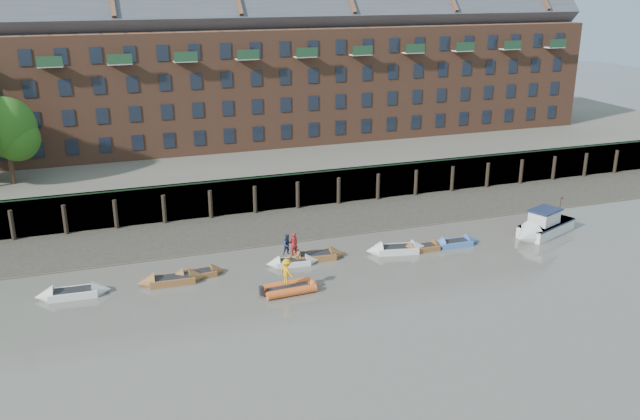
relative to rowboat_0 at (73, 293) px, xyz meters
name	(u,v)px	position (x,y,z in m)	size (l,w,h in m)	color
ground	(373,319)	(17.54, -9.49, -0.25)	(220.00, 220.00, 0.00)	#635E56
foreshore	(289,225)	(17.54, 8.51, -0.25)	(110.00, 8.00, 0.50)	#3D382F
mud_band	(301,238)	(17.54, 5.11, -0.25)	(110.00, 1.60, 0.10)	#4C4336
river_wall	(275,193)	(17.54, 12.89, 1.35)	(110.00, 1.23, 3.30)	#2D2A26
bank_terrace	(241,157)	(17.54, 26.51, 1.35)	(110.00, 28.00, 3.20)	#5E594D
apartment_terrace	(235,51)	(17.54, 27.51, 12.58)	(80.60, 15.56, 20.98)	brown
rowboat_0	(73,293)	(0.00, 0.00, 0.00)	(4.90, 1.66, 1.40)	silver
rowboat_1	(172,280)	(6.49, -0.05, 0.00)	(4.81, 1.58, 1.38)	brown
rowboat_2	(197,274)	(8.30, 0.42, -0.04)	(4.16, 1.48, 1.19)	brown
rowboat_3	(293,262)	(15.33, 0.21, -0.04)	(4.06, 1.61, 1.15)	silver
rowboat_4	(315,256)	(17.21, 0.66, 0.00)	(4.88, 1.85, 1.38)	brown
rowboat_5	(397,249)	(23.64, -0.18, 0.00)	(5.09, 2.32, 1.43)	silver
rowboat_6	(422,248)	(25.68, -0.45, -0.04)	(4.01, 1.22, 1.16)	brown
rowboat_7	(455,243)	(28.56, -0.41, -0.03)	(4.19, 1.30, 1.21)	#426BB8
rib_tender	(291,288)	(13.88, -4.10, 0.04)	(3.82, 1.96, 0.66)	#D85720
motor_launch	(539,228)	(36.04, -0.93, 0.46)	(7.09, 4.64, 2.79)	silver
person_rower_a	(294,244)	(15.41, 0.16, 1.41)	(0.65, 0.42, 1.77)	maroon
person_rower_b	(288,245)	(15.03, 0.39, 1.32)	(0.77, 0.60, 1.59)	#19233F
person_rib_crew	(287,272)	(13.60, -4.12, 1.28)	(1.18, 0.68, 1.82)	orange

